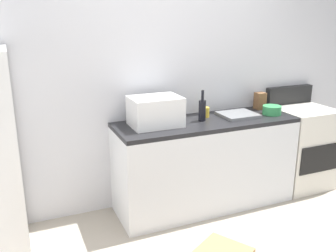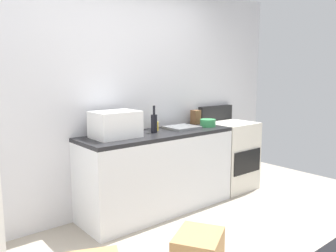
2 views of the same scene
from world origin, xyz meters
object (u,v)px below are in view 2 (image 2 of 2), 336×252
Objects in this scene: microwave at (115,124)px; wine_bottle at (154,123)px; knife_block at (196,117)px; stove_oven at (229,154)px; mixing_bowl at (208,123)px; coffee_mug at (155,126)px.

wine_bottle reaches higher than microwave.
microwave is 1.28m from knife_block.
microwave reaches higher than knife_block.
stove_oven is 1.83m from microwave.
microwave reaches higher than mixing_bowl.
microwave is 0.58m from coffee_mug.
coffee_mug is 0.70m from mixing_bowl.
microwave is 4.60× the size of coffee_mug.
wine_bottle reaches higher than mixing_bowl.
coffee_mug is at bearing -174.78° from knife_block.
wine_bottle is 0.82m from knife_block.
microwave is 2.56× the size of knife_block.
stove_oven is 6.11× the size of knife_block.
coffee_mug is at bearing 174.68° from stove_oven.
wine_bottle is 1.67× the size of knife_block.
knife_block reaches higher than mixing_bowl.
coffee_mug reaches higher than mixing_bowl.
microwave is 1.53× the size of wine_bottle.
wine_bottle is at bearing -3.00° from microwave.
wine_bottle is at bearing -168.02° from knife_block.
microwave is 2.42× the size of mixing_bowl.
stove_oven is at bearing -20.56° from knife_block.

